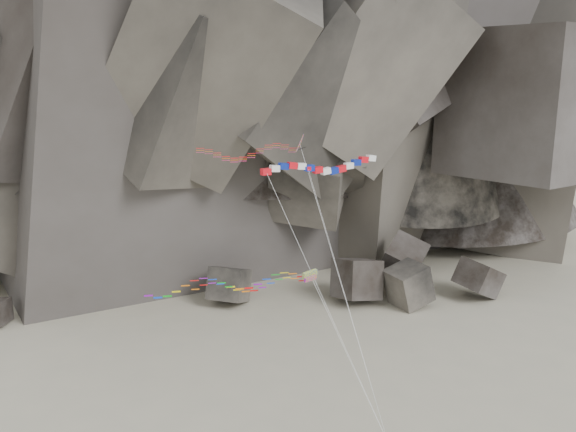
{
  "coord_description": "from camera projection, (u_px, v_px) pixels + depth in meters",
  "views": [
    {
      "loc": [
        -11.49,
        -51.43,
        33.22
      ],
      "look_at": [
        -2.17,
        6.0,
        19.34
      ],
      "focal_mm": 40.0,
      "sensor_mm": 36.0,
      "label": 1
    }
  ],
  "objects": [
    {
      "name": "banner_kite",
      "position": [
        321.0,
        167.0,
        57.7
      ],
      "size": [
        11.49,
        11.64,
        23.26
      ],
      "rotation": [
        0.0,
        0.0,
        0.35
      ],
      "color": "red",
      "rests_on": "ground"
    },
    {
      "name": "boulder_field",
      "position": [
        361.0,
        284.0,
        92.33
      ],
      "size": [
        72.44,
        16.54,
        8.28
      ],
      "color": "#47423F",
      "rests_on": "ground"
    },
    {
      "name": "parafoil_kite",
      "position": [
        224.0,
        284.0,
        52.1
      ],
      "size": [
        20.31,
        3.32,
        14.97
      ],
      "rotation": [
        0.0,
        0.0,
        0.45
      ],
      "color": "#EEF70D",
      "rests_on": "ground"
    },
    {
      "name": "pennant_kite",
      "position": [
        329.0,
        243.0,
        53.86
      ],
      "size": [
        6.42,
        5.17,
        23.24
      ],
      "rotation": [
        0.0,
        0.0,
        -0.11
      ],
      "color": "red",
      "rests_on": "ground"
    },
    {
      "name": "headland",
      "position": [
        243.0,
        14.0,
        116.34
      ],
      "size": [
        110.0,
        70.0,
        84.0
      ],
      "primitive_type": null,
      "color": "#5A534A",
      "rests_on": "ground"
    },
    {
      "name": "delta_kite",
      "position": [
        244.0,
        151.0,
        57.62
      ],
      "size": [
        15.7,
        11.44,
        25.6
      ],
      "rotation": [
        0.0,
        0.0,
        -0.38
      ],
      "color": "red",
      "rests_on": "ground"
    }
  ]
}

